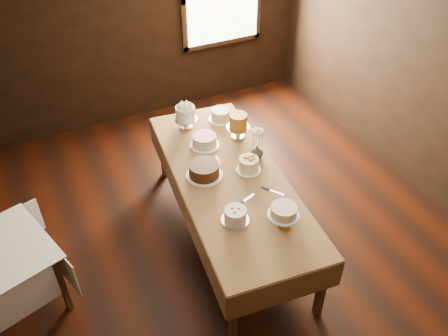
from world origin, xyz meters
TOP-DOWN VIEW (x-y plane):
  - floor at (0.00, 0.00)m, footprint 5.00×6.00m
  - wall_back at (0.00, 3.00)m, footprint 5.00×0.02m
  - wall_right at (2.50, 0.00)m, footprint 0.02×6.00m
  - display_table at (0.06, 0.20)m, footprint 1.29×2.73m
  - cake_meringue at (0.00, 1.21)m, footprint 0.26×0.26m
  - cake_speckled at (0.43, 1.18)m, footprint 0.30×0.30m
  - cake_lattice at (0.05, 0.79)m, footprint 0.37×0.37m
  - cake_caramel at (0.45, 0.78)m, footprint 0.26×0.26m
  - cake_chocolate at (-0.16, 0.33)m, footprint 0.37×0.37m
  - cake_flowers at (0.28, 0.21)m, footprint 0.28×0.28m
  - cake_swirl at (-0.16, -0.37)m, footprint 0.25×0.25m
  - cake_cream at (0.21, -0.57)m, footprint 0.32×0.32m
  - cake_server_a at (0.09, -0.16)m, footprint 0.23×0.11m
  - cake_server_b at (0.36, -0.21)m, footprint 0.16×0.21m
  - cake_server_c at (0.07, 0.49)m, footprint 0.08×0.24m
  - cake_server_d at (0.40, 0.42)m, footprint 0.20×0.18m
  - flower_vase at (0.46, 0.36)m, footprint 0.18×0.18m
  - flower_bouquet at (0.46, 0.36)m, footprint 0.14×0.14m

SIDE VIEW (x-z plane):
  - floor at x=0.00m, z-range -0.01..0.01m
  - display_table at x=0.06m, z-range 0.35..1.17m
  - cake_server_a at x=0.09m, z-range 0.82..0.82m
  - cake_server_b at x=0.36m, z-range 0.82..0.82m
  - cake_server_c at x=0.07m, z-range 0.82..0.82m
  - cake_server_d at x=0.40m, z-range 0.82..0.82m
  - cake_lattice at x=0.05m, z-range 0.81..0.93m
  - cake_swirl at x=-0.16m, z-range 0.81..0.94m
  - cake_speckled at x=0.43m, z-range 0.81..0.95m
  - cake_chocolate at x=-0.16m, z-range 0.81..0.96m
  - flower_vase at x=0.46m, z-range 0.82..0.96m
  - cake_flowers at x=0.28m, z-range 0.81..0.96m
  - cake_cream at x=0.21m, z-range 0.81..1.01m
  - cake_meringue at x=0.00m, z-range 0.80..1.08m
  - cake_caramel at x=0.45m, z-range 0.80..1.10m
  - flower_bouquet at x=0.46m, z-range 0.98..1.18m
  - wall_back at x=0.00m, z-range 0.00..2.80m
  - wall_right at x=2.50m, z-range 0.00..2.80m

